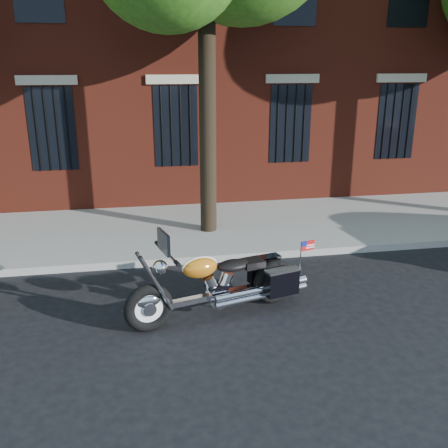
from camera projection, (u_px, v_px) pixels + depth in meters
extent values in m
plane|color=black|center=(204.00, 293.00, 8.52)|extent=(120.00, 120.00, 0.00)
cube|color=gray|center=(195.00, 259.00, 9.79)|extent=(40.00, 0.16, 0.15)
cube|color=gray|center=(185.00, 229.00, 11.55)|extent=(40.00, 3.60, 0.15)
cube|color=black|center=(176.00, 126.00, 12.62)|extent=(1.10, 0.14, 2.00)
cube|color=#B2A893|center=(174.00, 79.00, 12.23)|extent=(1.40, 0.20, 0.22)
cylinder|color=black|center=(176.00, 127.00, 12.55)|extent=(0.04, 0.04, 2.00)
cylinder|color=black|center=(208.00, 124.00, 10.54)|extent=(0.36, 0.36, 5.00)
torus|color=black|center=(149.00, 308.00, 7.21)|extent=(0.76, 0.36, 0.74)
torus|color=black|center=(274.00, 282.00, 8.07)|extent=(0.76, 0.36, 0.74)
cylinder|color=white|center=(149.00, 308.00, 7.21)|extent=(0.55, 0.21, 0.55)
cylinder|color=white|center=(274.00, 282.00, 8.07)|extent=(0.55, 0.21, 0.55)
ellipsoid|color=white|center=(148.00, 301.00, 7.17)|extent=(0.41, 0.24, 0.21)
ellipsoid|color=orange|center=(275.00, 274.00, 8.02)|extent=(0.42, 0.25, 0.21)
cube|color=white|center=(215.00, 295.00, 7.64)|extent=(1.63, 0.55, 0.09)
cylinder|color=white|center=(218.00, 296.00, 7.67)|extent=(0.40, 0.29, 0.36)
cylinder|color=white|center=(256.00, 294.00, 7.72)|extent=(1.36, 0.46, 0.10)
ellipsoid|color=orange|center=(200.00, 267.00, 7.39)|extent=(0.61, 0.45, 0.32)
ellipsoid|color=black|center=(233.00, 265.00, 7.63)|extent=(0.60, 0.45, 0.17)
cube|color=black|center=(264.00, 269.00, 8.26)|extent=(0.56, 0.31, 0.42)
cube|color=black|center=(282.00, 282.00, 7.77)|extent=(0.56, 0.31, 0.42)
cylinder|color=white|center=(167.00, 253.00, 7.09)|extent=(0.27, 0.85, 0.04)
sphere|color=white|center=(160.00, 267.00, 7.10)|extent=(0.27, 0.27, 0.22)
cube|color=black|center=(164.00, 242.00, 7.01)|extent=(0.16, 0.44, 0.31)
cube|color=red|center=(308.00, 246.00, 7.72)|extent=(0.24, 0.08, 0.16)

